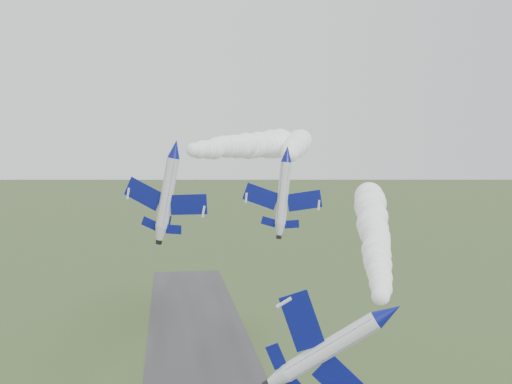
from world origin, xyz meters
TOP-DOWN VIEW (x-y plane):
  - jet_lead at (11.76, -6.23)m, footprint 7.03×14.02m
  - smoke_trail_jet_lead at (22.57, 26.37)m, footprint 22.64×60.69m
  - jet_pair_left at (-6.10, 15.34)m, footprint 10.33×12.03m
  - smoke_trail_jet_pair_left at (6.84, 43.83)m, footprint 28.79×53.99m
  - jet_pair_right at (7.38, 15.62)m, footprint 9.65×11.32m
  - smoke_trail_jet_pair_right at (16.20, 49.48)m, footprint 20.91×64.28m

SIDE VIEW (x-z plane):
  - jet_lead at x=11.76m, z-range 24.98..34.83m
  - smoke_trail_jet_lead at x=22.57m, z-range 29.80..35.33m
  - jet_pair_right at x=7.38m, z-range 42.23..45.09m
  - jet_pair_left at x=-6.10m, z-range 42.47..46.04m
  - smoke_trail_jet_pair_left at x=6.84m, z-range 42.32..47.87m
  - smoke_trail_jet_pair_right at x=16.20m, z-range 42.58..47.75m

